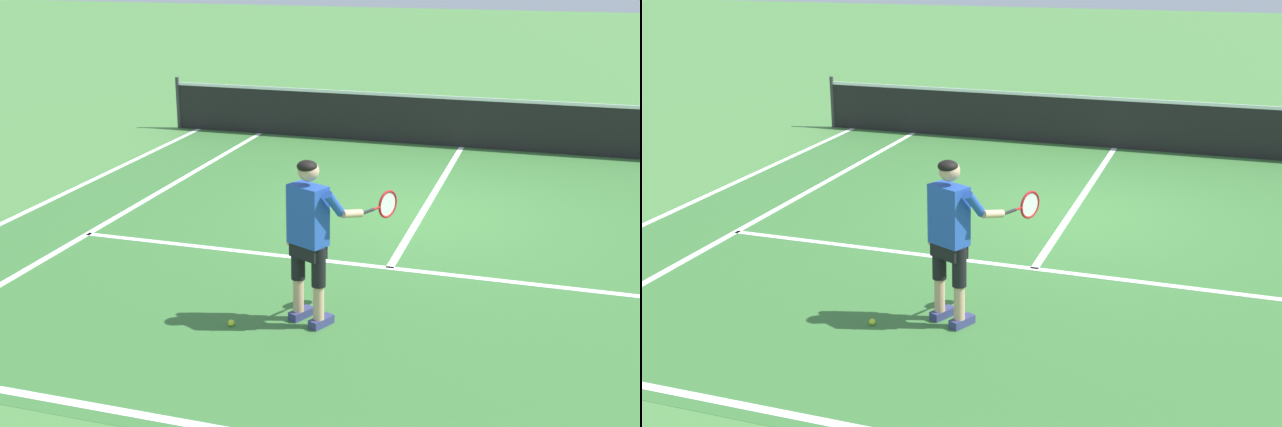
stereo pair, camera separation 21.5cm
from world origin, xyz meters
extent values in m
plane|color=#477F3D|center=(0.00, 0.00, 0.00)|extent=(80.00, 80.00, 0.00)
cube|color=#387033|center=(0.00, -0.88, 0.00)|extent=(10.98, 10.52, 0.00)
cube|color=white|center=(0.00, -2.22, 0.00)|extent=(8.23, 0.10, 0.01)
cube|color=white|center=(0.00, 0.98, 0.00)|extent=(0.10, 6.40, 0.01)
cube|color=white|center=(-4.12, -0.88, 0.00)|extent=(0.10, 10.12, 0.01)
cube|color=white|center=(-5.49, -0.88, 0.00)|extent=(0.10, 10.12, 0.01)
cylinder|color=#333338|center=(-5.94, 4.18, 0.54)|extent=(0.08, 0.08, 1.07)
cube|color=black|center=(0.00, 4.18, 0.46)|extent=(11.84, 0.02, 0.91)
cube|color=white|center=(0.00, 4.18, 0.94)|extent=(11.84, 0.03, 0.06)
cube|color=navy|center=(-0.58, -3.81, 0.04)|extent=(0.22, 0.30, 0.09)
cube|color=navy|center=(-0.33, -3.93, 0.04)|extent=(0.22, 0.30, 0.09)
cylinder|color=tan|center=(-0.60, -3.85, 0.27)|extent=(0.11, 0.11, 0.36)
cylinder|color=black|center=(-0.60, -3.85, 0.66)|extent=(0.14, 0.14, 0.41)
cylinder|color=tan|center=(-0.35, -3.97, 0.27)|extent=(0.11, 0.11, 0.36)
cylinder|color=black|center=(-0.35, -3.97, 0.66)|extent=(0.14, 0.14, 0.41)
cube|color=black|center=(-0.47, -3.91, 0.82)|extent=(0.39, 0.33, 0.20)
cube|color=#234CAD|center=(-0.47, -3.91, 1.16)|extent=(0.44, 0.36, 0.60)
cylinder|color=tan|center=(-0.69, -3.81, 1.11)|extent=(0.09, 0.09, 0.62)
cylinder|color=#234CAD|center=(-0.19, -3.94, 1.31)|extent=(0.19, 0.28, 0.29)
cylinder|color=tan|center=(-0.07, -3.77, 1.17)|extent=(0.20, 0.30, 0.14)
sphere|color=tan|center=(-0.47, -3.90, 1.60)|extent=(0.21, 0.21, 0.21)
ellipsoid|color=black|center=(-0.48, -3.92, 1.66)|extent=(0.27, 0.27, 0.12)
cylinder|color=#232326|center=(0.04, -3.58, 1.14)|extent=(0.11, 0.19, 0.03)
cylinder|color=red|center=(0.10, -3.44, 1.14)|extent=(0.06, 0.10, 0.02)
torus|color=red|center=(0.18, -3.27, 1.14)|extent=(0.15, 0.28, 0.30)
cylinder|color=silver|center=(0.18, -3.27, 1.14)|extent=(0.11, 0.23, 0.25)
sphere|color=#CCE02D|center=(-1.20, -4.20, 0.03)|extent=(0.07, 0.07, 0.07)
camera|label=1|loc=(1.84, -11.04, 3.65)|focal=45.50mm
camera|label=2|loc=(2.04, -10.97, 3.65)|focal=45.50mm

